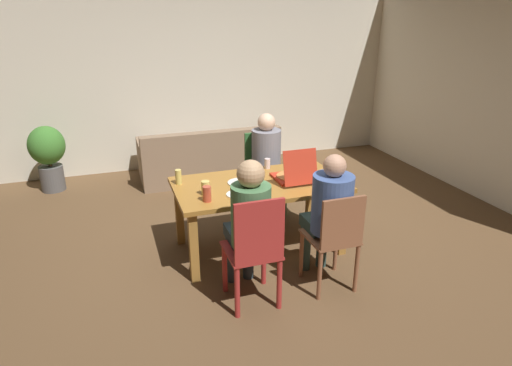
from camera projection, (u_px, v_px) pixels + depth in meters
The scene contains 19 objects.
ground_plane at pixel (259, 248), 4.66m from camera, with size 20.00×20.00×0.00m, color brown.
back_wall at pixel (195, 75), 6.78m from camera, with size 6.48×0.12×2.81m, color silver.
side_wall_right at pixel (466, 84), 5.92m from camera, with size 0.12×5.07×2.81m, color beige.
dining_table at pixel (259, 192), 4.43m from camera, with size 1.68×0.92×0.73m.
chair_0 at pixel (335, 237), 3.78m from camera, with size 0.41×0.43×0.93m.
person_0 at pixel (329, 208), 3.83m from camera, with size 0.35×0.52×1.23m.
chair_1 at pixel (255, 250), 3.56m from camera, with size 0.42×0.44×1.01m.
person_1 at pixel (249, 218), 3.62m from camera, with size 0.32×0.54×1.26m.
chair_2 at pixel (264, 170), 5.36m from camera, with size 0.44×0.39×0.97m.
person_2 at pixel (268, 157), 5.17m from camera, with size 0.34×0.51×1.23m.
pizza_box_0 at pixel (293, 175), 4.45m from camera, with size 0.34×0.43×0.36m.
plate_0 at pixel (238, 194), 4.11m from camera, with size 0.21×0.21×0.01m.
plate_1 at pixel (240, 183), 4.38m from camera, with size 0.25×0.25×0.01m.
drinking_glass_0 at pixel (207, 194), 3.95m from camera, with size 0.08×0.08×0.14m, color #BE462F.
drinking_glass_1 at pixel (178, 177), 4.34m from camera, with size 0.06×0.06×0.15m, color #D9C35E.
drinking_glass_2 at pixel (267, 164), 4.78m from camera, with size 0.06×0.06×0.11m, color silver.
drinking_glass_3 at pixel (206, 188), 4.08m from camera, with size 0.08×0.08×0.14m, color #E7C862.
couch at pixel (209, 159), 6.55m from camera, with size 1.98×0.87×0.77m.
potted_plant at pixel (48, 153), 5.96m from camera, with size 0.47×0.47×0.90m.
Camera 1 is at (-1.36, -3.86, 2.33)m, focal length 31.13 mm.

